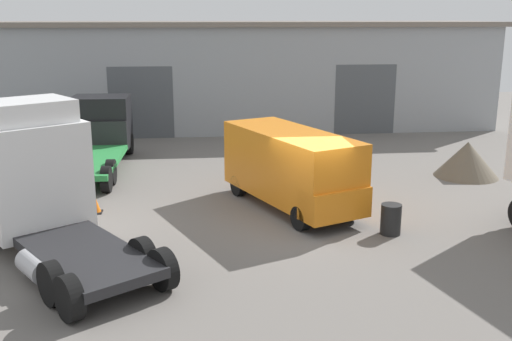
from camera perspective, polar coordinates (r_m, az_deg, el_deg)
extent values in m
plane|color=slate|center=(17.60, 4.84, -5.57)|extent=(60.00, 60.00, 0.00)
cube|color=#93999E|center=(33.62, -0.64, 8.92)|extent=(26.10, 6.18, 5.47)
cube|color=#70665B|center=(33.46, -0.65, 13.80)|extent=(26.60, 6.68, 0.25)
cube|color=#4C5156|center=(30.64, -10.88, 6.34)|extent=(3.20, 0.08, 3.60)
cube|color=#4C5156|center=(31.83, 10.33, 6.67)|extent=(3.20, 0.08, 3.60)
cube|color=silver|center=(17.04, -20.67, -0.35)|extent=(3.42, 3.39, 2.88)
cube|color=silver|center=(16.52, -20.97, 5.28)|extent=(2.68, 2.57, 0.60)
cube|color=black|center=(18.00, -22.12, 2.16)|extent=(1.78, 1.24, 1.04)
cube|color=#232326|center=(14.58, -15.80, -7.89)|extent=(3.93, 4.48, 0.24)
cylinder|color=#B2B2B7|center=(14.83, -20.28, -8.58)|extent=(1.08, 1.22, 0.56)
cylinder|color=black|center=(18.34, -17.70, -3.76)|extent=(0.80, 0.99, 0.99)
cylinder|color=black|center=(13.71, -18.87, -10.15)|extent=(0.80, 0.99, 0.99)
cylinder|color=black|center=(14.55, -10.75, -8.13)|extent=(0.80, 0.99, 0.99)
cylinder|color=black|center=(12.95, -17.36, -11.53)|extent=(0.80, 0.99, 0.99)
cylinder|color=black|center=(13.83, -8.87, -9.28)|extent=(0.80, 0.99, 0.99)
cube|color=orange|center=(19.13, 3.29, 0.58)|extent=(3.98, 5.87, 2.13)
cube|color=orange|center=(17.38, 7.51, -3.09)|extent=(2.19, 1.60, 0.90)
cube|color=black|center=(17.41, 6.84, 0.53)|extent=(1.58, 0.72, 0.77)
cylinder|color=black|center=(18.35, 8.78, -3.65)|extent=(0.56, 0.78, 0.72)
cylinder|color=black|center=(17.41, 4.32, -4.53)|extent=(0.56, 0.78, 0.72)
cylinder|color=black|center=(21.45, 2.38, -0.81)|extent=(0.56, 0.78, 0.72)
cylinder|color=black|center=(20.64, -1.66, -1.42)|extent=(0.56, 0.78, 0.72)
cube|color=black|center=(26.92, -14.47, 4.54)|extent=(2.47, 1.98, 2.20)
cube|color=black|center=(27.75, -14.20, 5.68)|extent=(2.02, 0.15, 0.88)
cube|color=#28843D|center=(23.69, -15.80, 0.85)|extent=(2.58, 5.28, 0.20)
cube|color=#232326|center=(25.99, -14.81, 3.34)|extent=(2.40, 0.21, 1.10)
cylinder|color=black|center=(27.76, -16.30, 2.40)|extent=(0.33, 0.95, 0.94)
cylinder|color=black|center=(27.39, -12.00, 2.51)|extent=(0.33, 0.95, 0.94)
cylinder|color=black|center=(23.03, -18.81, -0.23)|extent=(0.33, 0.95, 0.94)
cylinder|color=black|center=(22.58, -13.65, -0.14)|extent=(0.33, 0.95, 0.94)
cylinder|color=black|center=(22.09, -19.43, -0.89)|extent=(0.33, 0.95, 0.94)
cylinder|color=black|center=(21.63, -14.06, -0.81)|extent=(0.33, 0.95, 0.94)
cone|color=#665B4C|center=(24.39, 19.45, 1.02)|extent=(2.43, 2.43, 1.37)
cylinder|color=black|center=(17.43, 12.72, -4.55)|extent=(0.58, 0.58, 0.88)
cube|color=black|center=(19.60, -15.01, -3.85)|extent=(0.40, 0.40, 0.04)
cone|color=orange|center=(19.52, -15.06, -3.14)|extent=(0.36, 0.36, 0.55)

